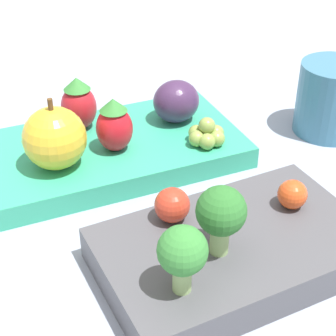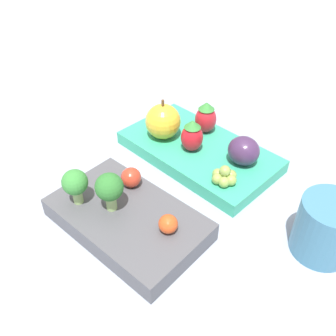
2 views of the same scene
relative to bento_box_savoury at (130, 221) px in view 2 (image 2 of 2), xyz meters
The scene contains 13 objects.
ground_plane 0.08m from the bento_box_savoury, 87.33° to the right, with size 4.00×4.00×0.00m, color #939EB2.
bento_box_savoury is the anchor object (origin of this frame).
bento_box_fruit 0.16m from the bento_box_savoury, 84.17° to the right, with size 0.23×0.15×0.02m.
broccoli_floret_0 0.08m from the bento_box_savoury, 21.65° to the left, with size 0.03×0.03×0.05m.
broccoli_floret_1 0.05m from the bento_box_savoury, 17.08° to the left, with size 0.03×0.03×0.05m.
cherry_tomato_0 0.06m from the bento_box_savoury, behind, with size 0.02×0.02×0.02m.
cherry_tomato_1 0.05m from the bento_box_savoury, 50.53° to the right, with size 0.02×0.02×0.02m.
apple 0.17m from the bento_box_savoury, 64.25° to the right, with size 0.05×0.05×0.06m.
strawberry_0 0.20m from the bento_box_savoury, 80.93° to the right, with size 0.03×0.03×0.05m.
strawberry_1 0.15m from the bento_box_savoury, 82.17° to the right, with size 0.03×0.03×0.05m.
plum 0.18m from the bento_box_savoury, 106.59° to the right, with size 0.04×0.04×0.04m.
grape_cluster 0.13m from the bento_box_savoury, 113.46° to the right, with size 0.03×0.03×0.02m.
drinking_cup 0.22m from the bento_box_savoury, 149.48° to the right, with size 0.06×0.06×0.07m.
Camera 2 is at (-0.22, 0.28, 0.33)m, focal length 40.00 mm.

